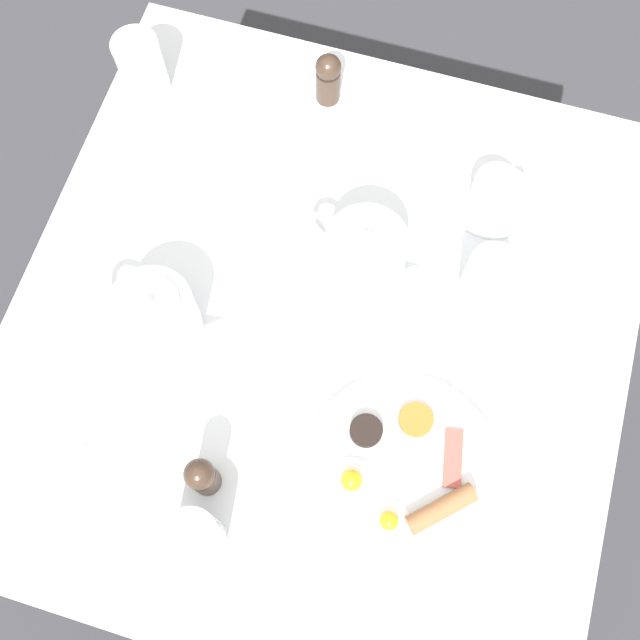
{
  "coord_description": "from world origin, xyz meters",
  "views": [
    {
      "loc": [
        -0.11,
        0.37,
        1.83
      ],
      "look_at": [
        0.0,
        0.0,
        0.73
      ],
      "focal_mm": 42.0,
      "sensor_mm": 36.0,
      "label": 1
    }
  ],
  "objects_px": {
    "water_glass_tall": "(488,278)",
    "teapot_near": "(155,316)",
    "breakfast_plate": "(402,473)",
    "pepper_grinder": "(202,477)",
    "knife_by_plate": "(60,513)",
    "teacup_with_saucer_left": "(495,193)",
    "salt_grinder": "(328,78)",
    "spoon_for_tea": "(408,140)",
    "teapot_far": "(365,254)",
    "fork_by_plate": "(170,186)",
    "water_glass_short": "(142,67)",
    "wine_glass_spare": "(195,538)"
  },
  "relations": [
    {
      "from": "breakfast_plate",
      "to": "salt_grinder",
      "type": "distance_m",
      "value": 0.67
    },
    {
      "from": "teacup_with_saucer_left",
      "to": "teapot_far",
      "type": "bearing_deg",
      "value": 45.86
    },
    {
      "from": "teacup_with_saucer_left",
      "to": "salt_grinder",
      "type": "relative_size",
      "value": 1.42
    },
    {
      "from": "salt_grinder",
      "to": "fork_by_plate",
      "type": "bearing_deg",
      "value": 50.39
    },
    {
      "from": "breakfast_plate",
      "to": "teapot_near",
      "type": "distance_m",
      "value": 0.44
    },
    {
      "from": "salt_grinder",
      "to": "breakfast_plate",
      "type": "bearing_deg",
      "value": 115.73
    },
    {
      "from": "teapot_near",
      "to": "knife_by_plate",
      "type": "relative_size",
      "value": 1.06
    },
    {
      "from": "breakfast_plate",
      "to": "water_glass_tall",
      "type": "xyz_separation_m",
      "value": [
        -0.05,
        -0.32,
        0.04
      ]
    },
    {
      "from": "teapot_far",
      "to": "spoon_for_tea",
      "type": "bearing_deg",
      "value": 107.24
    },
    {
      "from": "water_glass_short",
      "to": "spoon_for_tea",
      "type": "relative_size",
      "value": 0.7
    },
    {
      "from": "water_glass_tall",
      "to": "salt_grinder",
      "type": "height_order",
      "value": "same"
    },
    {
      "from": "teapot_near",
      "to": "teapot_far",
      "type": "xyz_separation_m",
      "value": [
        -0.28,
        -0.19,
        0.0
      ]
    },
    {
      "from": "salt_grinder",
      "to": "knife_by_plate",
      "type": "distance_m",
      "value": 0.82
    },
    {
      "from": "breakfast_plate",
      "to": "teapot_far",
      "type": "distance_m",
      "value": 0.34
    },
    {
      "from": "knife_by_plate",
      "to": "teapot_near",
      "type": "bearing_deg",
      "value": -97.73
    },
    {
      "from": "teapot_far",
      "to": "fork_by_plate",
      "type": "relative_size",
      "value": 1.3
    },
    {
      "from": "pepper_grinder",
      "to": "spoon_for_tea",
      "type": "bearing_deg",
      "value": -102.21
    },
    {
      "from": "pepper_grinder",
      "to": "salt_grinder",
      "type": "relative_size",
      "value": 1.0
    },
    {
      "from": "teacup_with_saucer_left",
      "to": "pepper_grinder",
      "type": "relative_size",
      "value": 1.42
    },
    {
      "from": "water_glass_short",
      "to": "wine_glass_spare",
      "type": "bearing_deg",
      "value": 116.22
    },
    {
      "from": "teapot_near",
      "to": "pepper_grinder",
      "type": "xyz_separation_m",
      "value": [
        -0.15,
        0.21,
        0.0
      ]
    },
    {
      "from": "knife_by_plate",
      "to": "spoon_for_tea",
      "type": "xyz_separation_m",
      "value": [
        -0.33,
        -0.75,
        0.0
      ]
    },
    {
      "from": "teapot_far",
      "to": "pepper_grinder",
      "type": "height_order",
      "value": "teapot_far"
    },
    {
      "from": "breakfast_plate",
      "to": "spoon_for_tea",
      "type": "distance_m",
      "value": 0.57
    },
    {
      "from": "knife_by_plate",
      "to": "water_glass_short",
      "type": "bearing_deg",
      "value": -79.23
    },
    {
      "from": "water_glass_tall",
      "to": "pepper_grinder",
      "type": "xyz_separation_m",
      "value": [
        0.32,
        0.41,
        0.0
      ]
    },
    {
      "from": "water_glass_tall",
      "to": "teapot_near",
      "type": "bearing_deg",
      "value": 23.5
    },
    {
      "from": "breakfast_plate",
      "to": "salt_grinder",
      "type": "xyz_separation_m",
      "value": [
        0.29,
        -0.6,
        0.04
      ]
    },
    {
      "from": "spoon_for_tea",
      "to": "salt_grinder",
      "type": "bearing_deg",
      "value": -16.19
    },
    {
      "from": "teapot_near",
      "to": "spoon_for_tea",
      "type": "bearing_deg",
      "value": 68.88
    },
    {
      "from": "water_glass_short",
      "to": "spoon_for_tea",
      "type": "xyz_separation_m",
      "value": [
        -0.47,
        -0.03,
        -0.06
      ]
    },
    {
      "from": "wine_glass_spare",
      "to": "knife_by_plate",
      "type": "distance_m",
      "value": 0.22
    },
    {
      "from": "spoon_for_tea",
      "to": "teacup_with_saucer_left",
      "type": "bearing_deg",
      "value": 156.43
    },
    {
      "from": "breakfast_plate",
      "to": "pepper_grinder",
      "type": "relative_size",
      "value": 2.85
    },
    {
      "from": "breakfast_plate",
      "to": "knife_by_plate",
      "type": "xyz_separation_m",
      "value": [
        0.46,
        0.2,
        -0.01
      ]
    },
    {
      "from": "teapot_far",
      "to": "spoon_for_tea",
      "type": "xyz_separation_m",
      "value": [
        -0.01,
        -0.25,
        -0.05
      ]
    },
    {
      "from": "breakfast_plate",
      "to": "teapot_far",
      "type": "xyz_separation_m",
      "value": [
        0.14,
        -0.3,
        0.04
      ]
    },
    {
      "from": "teacup_with_saucer_left",
      "to": "salt_grinder",
      "type": "height_order",
      "value": "salt_grinder"
    },
    {
      "from": "salt_grinder",
      "to": "spoon_for_tea",
      "type": "relative_size",
      "value": 0.62
    },
    {
      "from": "knife_by_plate",
      "to": "spoon_for_tea",
      "type": "height_order",
      "value": "same"
    },
    {
      "from": "fork_by_plate",
      "to": "spoon_for_tea",
      "type": "relative_size",
      "value": 0.97
    },
    {
      "from": "teacup_with_saucer_left",
      "to": "spoon_for_tea",
      "type": "relative_size",
      "value": 0.89
    },
    {
      "from": "teapot_far",
      "to": "pepper_grinder",
      "type": "bearing_deg",
      "value": -87.83
    },
    {
      "from": "wine_glass_spare",
      "to": "salt_grinder",
      "type": "xyz_separation_m",
      "value": [
        0.04,
        -0.78,
        0.0
      ]
    },
    {
      "from": "pepper_grinder",
      "to": "knife_by_plate",
      "type": "xyz_separation_m",
      "value": [
        0.19,
        0.1,
        -0.05
      ]
    },
    {
      "from": "water_glass_tall",
      "to": "spoon_for_tea",
      "type": "height_order",
      "value": "water_glass_tall"
    },
    {
      "from": "teacup_with_saucer_left",
      "to": "knife_by_plate",
      "type": "bearing_deg",
      "value": 54.04
    },
    {
      "from": "fork_by_plate",
      "to": "spoon_for_tea",
      "type": "xyz_separation_m",
      "value": [
        -0.37,
        -0.2,
        0.0
      ]
    },
    {
      "from": "knife_by_plate",
      "to": "breakfast_plate",
      "type": "bearing_deg",
      "value": -156.96
    },
    {
      "from": "teapot_far",
      "to": "water_glass_short",
      "type": "height_order",
      "value": "teapot_far"
    }
  ]
}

